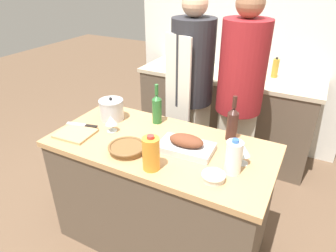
{
  "coord_description": "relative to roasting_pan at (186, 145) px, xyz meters",
  "views": [
    {
      "loc": [
        0.85,
        -1.5,
        1.94
      ],
      "look_at": [
        0.0,
        0.11,
        0.96
      ],
      "focal_mm": 32.0,
      "sensor_mm": 36.0,
      "label": 1
    }
  ],
  "objects": [
    {
      "name": "ground_plane",
      "position": [
        -0.19,
        -0.0,
        -0.93
      ],
      "size": [
        12.0,
        12.0,
        0.0
      ],
      "primitive_type": "plane",
      "color": "brown"
    },
    {
      "name": "person_cook_guest",
      "position": [
        0.11,
        0.79,
        0.08
      ],
      "size": [
        0.37,
        0.37,
        1.81
      ],
      "rotation": [
        0.0,
        0.0,
        0.37
      ],
      "color": "beige",
      "rests_on": "ground_plane"
    },
    {
      "name": "knife_chef",
      "position": [
        -0.8,
        -0.07,
        -0.02
      ],
      "size": [
        0.24,
        0.08,
        0.01
      ],
      "color": "#B7B7BC",
      "rests_on": "cutting_board"
    },
    {
      "name": "back_wall",
      "position": [
        -0.19,
        1.83,
        0.35
      ],
      "size": [
        2.4,
        0.1,
        2.55
      ],
      "color": "silver",
      "rests_on": "ground_plane"
    },
    {
      "name": "person_cook_aproned",
      "position": [
        -0.32,
        0.79,
        0.06
      ],
      "size": [
        0.38,
        0.4,
        1.78
      ],
      "rotation": [
        0.0,
        0.0,
        -0.34
      ],
      "color": "beige",
      "rests_on": "ground_plane"
    },
    {
      "name": "wine_glass_right",
      "position": [
        0.36,
        0.03,
        0.04
      ],
      "size": [
        0.08,
        0.08,
        0.12
      ],
      "color": "silver",
      "rests_on": "kitchen_island"
    },
    {
      "name": "cutting_board",
      "position": [
        -0.78,
        -0.18,
        -0.03
      ],
      "size": [
        0.26,
        0.23,
        0.02
      ],
      "color": "tan",
      "rests_on": "kitchen_island"
    },
    {
      "name": "wicker_basket",
      "position": [
        -0.33,
        -0.19,
        -0.02
      ],
      "size": [
        0.24,
        0.24,
        0.05
      ],
      "color": "brown",
      "rests_on": "kitchen_island"
    },
    {
      "name": "condiment_bottle_short",
      "position": [
        0.25,
        1.59,
        0.1
      ],
      "size": [
        0.06,
        0.06,
        0.2
      ],
      "color": "#B28E2D",
      "rests_on": "back_counter"
    },
    {
      "name": "back_counter",
      "position": [
        -0.19,
        1.48,
        -0.46
      ],
      "size": [
        1.9,
        0.6,
        0.93
      ],
      "color": "brown",
      "rests_on": "ground_plane"
    },
    {
      "name": "mixing_bowl",
      "position": [
        0.26,
        -0.21,
        -0.02
      ],
      "size": [
        0.14,
        0.14,
        0.04
      ],
      "color": "beige",
      "rests_on": "kitchen_island"
    },
    {
      "name": "roasting_pan",
      "position": [
        0.0,
        0.0,
        0.0
      ],
      "size": [
        0.36,
        0.23,
        0.11
      ],
      "color": "#BCBCC1",
      "rests_on": "kitchen_island"
    },
    {
      "name": "juice_jug",
      "position": [
        -0.1,
        -0.27,
        0.06
      ],
      "size": [
        0.1,
        0.1,
        0.22
      ],
      "color": "orange",
      "rests_on": "kitchen_island"
    },
    {
      "name": "milk_jug",
      "position": [
        0.33,
        -0.09,
        0.06
      ],
      "size": [
        0.1,
        0.1,
        0.22
      ],
      "color": "white",
      "rests_on": "kitchen_island"
    },
    {
      "name": "stock_pot",
      "position": [
        -0.7,
        0.14,
        0.04
      ],
      "size": [
        0.19,
        0.19,
        0.18
      ],
      "color": "#B7B7BC",
      "rests_on": "kitchen_island"
    },
    {
      "name": "wine_bottle_green",
      "position": [
        -0.36,
        0.25,
        0.08
      ],
      "size": [
        0.07,
        0.07,
        0.31
      ],
      "color": "#28662D",
      "rests_on": "kitchen_island"
    },
    {
      "name": "condiment_bottle_tall",
      "position": [
        -0.46,
        1.62,
        0.1
      ],
      "size": [
        0.05,
        0.05,
        0.2
      ],
      "color": "#234C28",
      "rests_on": "back_counter"
    },
    {
      "name": "wine_glass_left",
      "position": [
        -0.58,
        -0.02,
        0.04
      ],
      "size": [
        0.08,
        0.08,
        0.12
      ],
      "color": "silver",
      "rests_on": "kitchen_island"
    },
    {
      "name": "stand_mixer",
      "position": [
        -0.71,
        1.5,
        0.16
      ],
      "size": [
        0.18,
        0.14,
        0.35
      ],
      "color": "#333842",
      "rests_on": "back_counter"
    },
    {
      "name": "wine_bottle_dark",
      "position": [
        0.21,
        0.27,
        0.08
      ],
      "size": [
        0.07,
        0.07,
        0.32
      ],
      "color": "#381E19",
      "rests_on": "kitchen_island"
    },
    {
      "name": "kitchen_island",
      "position": [
        -0.19,
        -0.0,
        -0.48
      ],
      "size": [
        1.52,
        0.75,
        0.88
      ],
      "color": "brown",
      "rests_on": "ground_plane"
    }
  ]
}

